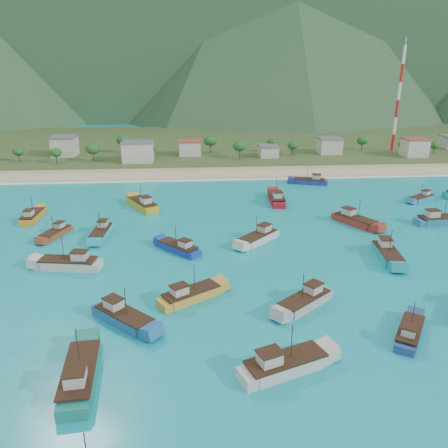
{
  "coord_description": "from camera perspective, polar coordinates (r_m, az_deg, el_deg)",
  "views": [
    {
      "loc": [
        -8.07,
        -71.32,
        35.41
      ],
      "look_at": [
        -1.08,
        18.0,
        3.0
      ],
      "focal_mm": 35.0,
      "sensor_mm": 36.0,
      "label": 1
    }
  ],
  "objects": [
    {
      "name": "boat_13",
      "position": [
        103.67,
        -21.11,
        -1.15
      ],
      "size": [
        5.54,
        9.34,
        5.3
      ],
      "rotation": [
        0.0,
        0.0,
        2.79
      ],
      "color": "brown",
      "rests_on": "ground"
    },
    {
      "name": "boat_5",
      "position": [
        70.46,
        10.55,
        -9.95
      ],
      "size": [
        10.39,
        9.15,
        6.35
      ],
      "rotation": [
        0.0,
        0.0,
        2.24
      ],
      "color": "#ADA69E",
      "rests_on": "ground"
    },
    {
      "name": "surf_line",
      "position": [
        145.43,
        -1.16,
        5.79
      ],
      "size": [
        400.0,
        2.5,
        0.08
      ],
      "primitive_type": "cube",
      "color": "white",
      "rests_on": "ground"
    },
    {
      "name": "boat_31",
      "position": [
        57.21,
        -18.3,
        -18.38
      ],
      "size": [
        4.61,
        12.43,
        7.19
      ],
      "rotation": [
        0.0,
        0.0,
        0.08
      ],
      "color": "#1A7667",
      "rests_on": "ground"
    },
    {
      "name": "boat_18",
      "position": [
        134.31,
        24.43,
        3.05
      ],
      "size": [
        9.32,
        7.01,
        5.44
      ],
      "rotation": [
        0.0,
        0.0,
        2.1
      ],
      "color": "teal",
      "rests_on": "ground"
    },
    {
      "name": "boat_15",
      "position": [
        93.77,
        4.56,
        -1.84
      ],
      "size": [
        10.1,
        10.16,
        6.53
      ],
      "rotation": [
        0.0,
        0.0,
        2.36
      ],
      "color": "beige",
      "rests_on": "ground"
    },
    {
      "name": "boat_12",
      "position": [
        100.23,
        -15.72,
        -1.15
      ],
      "size": [
        3.68,
        10.38,
        6.03
      ],
      "rotation": [
        0.0,
        0.0,
        3.08
      ],
      "color": "#19B0B9",
      "rests_on": "ground"
    },
    {
      "name": "ground",
      "position": [
        80.04,
        1.79,
        -6.38
      ],
      "size": [
        600.0,
        600.0,
        0.0
      ],
      "primitive_type": "plane",
      "color": "#0D9494",
      "rests_on": "ground"
    },
    {
      "name": "boat_27",
      "position": [
        116.9,
        -23.73,
        0.88
      ],
      "size": [
        3.26,
        10.24,
        6.0
      ],
      "rotation": [
        0.0,
        0.0,
        6.26
      ],
      "color": "orange",
      "rests_on": "ground"
    },
    {
      "name": "boat_7",
      "position": [
        121.62,
        6.84,
        3.26
      ],
      "size": [
        4.19,
        12.24,
        7.13
      ],
      "rotation": [
        0.0,
        0.0,
        6.23
      ],
      "color": "maroon",
      "rests_on": "ground"
    },
    {
      "name": "beach",
      "position": [
        154.65,
        -1.37,
        6.65
      ],
      "size": [
        400.0,
        18.0,
        1.2
      ],
      "primitive_type": "cube",
      "color": "beige",
      "rests_on": "ground"
    },
    {
      "name": "boat_2",
      "position": [
        66.9,
        -13.02,
        -11.86
      ],
      "size": [
        10.18,
        9.79,
        6.44
      ],
      "rotation": [
        0.0,
        0.0,
        3.96
      ],
      "color": "#265E9B",
      "rests_on": "ground"
    },
    {
      "name": "radio_tower",
      "position": [
        199.19,
        21.8,
        14.81
      ],
      "size": [
        1.2,
        1.2,
        41.74
      ],
      "color": "red",
      "rests_on": "ground"
    },
    {
      "name": "vegetation",
      "position": [
        177.08,
        -5.77,
        9.91
      ],
      "size": [
        274.48,
        25.9,
        8.11
      ],
      "color": "#235623",
      "rests_on": "ground"
    },
    {
      "name": "village",
      "position": [
        175.96,
        -0.09,
        9.85
      ],
      "size": [
        213.73,
        28.42,
        7.23
      ],
      "color": "beige",
      "rests_on": "ground"
    },
    {
      "name": "boat_26",
      "position": [
        108.23,
        16.73,
        0.39
      ],
      "size": [
        8.92,
        11.66,
        6.83
      ],
      "rotation": [
        0.0,
        0.0,
        3.69
      ],
      "color": "maroon",
      "rests_on": "ground"
    },
    {
      "name": "boat_3",
      "position": [
        86.26,
        -19.52,
        -4.96
      ],
      "size": [
        11.97,
        5.19,
        6.84
      ],
      "rotation": [
        0.0,
        0.0,
        1.41
      ],
      "color": "beige",
      "rests_on": "ground"
    },
    {
      "name": "boat_8",
      "position": [
        142.83,
        11.14,
        5.47
      ],
      "size": [
        11.23,
        6.15,
        6.36
      ],
      "rotation": [
        0.0,
        0.0,
        1.28
      ],
      "color": "navy",
      "rests_on": "ground"
    },
    {
      "name": "land",
      "position": [
        214.42,
        -2.29,
        10.37
      ],
      "size": [
        400.0,
        110.0,
        2.4
      ],
      "primitive_type": "cube",
      "color": "#385123",
      "rests_on": "ground"
    },
    {
      "name": "boat_19",
      "position": [
        56.76,
        7.85,
        -17.85
      ],
      "size": [
        12.0,
        7.23,
        6.82
      ],
      "rotation": [
        0.0,
        0.0,
        5.07
      ],
      "color": "beige",
      "rests_on": "ground"
    },
    {
      "name": "boat_0",
      "position": [
        89.04,
        -5.91,
        -3.18
      ],
      "size": [
        9.06,
        9.23,
        5.9
      ],
      "rotation": [
        0.0,
        0.0,
        0.77
      ],
      "color": "#1A349B",
      "rests_on": "ground"
    },
    {
      "name": "boat_20",
      "position": [
        91.32,
        20.55,
        -3.72
      ],
      "size": [
        4.7,
        11.52,
        6.62
      ],
      "rotation": [
        0.0,
        0.0,
        3.01
      ],
      "color": "teal",
      "rests_on": "ground"
    },
    {
      "name": "boat_25",
      "position": [
        117.67,
        -10.57,
        2.49
      ],
      "size": [
        9.02,
        12.35,
        7.17
      ],
      "rotation": [
        0.0,
        0.0,
        0.51
      ],
      "color": "gold",
      "rests_on": "ground"
    },
    {
      "name": "boat_9",
      "position": [
        115.99,
        26.36,
        0.43
      ],
      "size": [
        12.14,
        4.49,
        7.02
      ],
      "rotation": [
        0.0,
        0.0,
        4.8
      ],
      "color": "teal",
      "rests_on": "ground"
    },
    {
      "name": "boat_33",
      "position": [
        71.17,
        -4.43,
        -9.32
      ],
      "size": [
        10.65,
        8.3,
        6.27
      ],
      "rotation": [
        0.0,
        0.0,
        5.27
      ],
      "color": "gold",
      "rests_on": "ground"
    },
    {
      "name": "boat_30",
      "position": [
        67.39,
        23.07,
        -13.01
      ],
      "size": [
        7.48,
        9.12,
        5.44
      ],
      "rotation": [
        0.0,
        0.0,
        5.68
      ],
      "color": "navy",
      "rests_on": "ground"
    }
  ]
}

